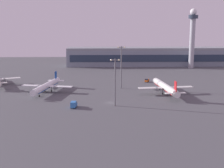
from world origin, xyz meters
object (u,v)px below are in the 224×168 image
object	(u,v)px
airplane_far_stand	(47,86)
control_tower	(192,35)
apron_light_central	(115,79)
catering_truck	(74,104)
apron_light_east	(121,64)
airplane_near_gate	(165,87)
cargo_loader	(147,80)

from	to	relation	value
airplane_far_stand	control_tower	bearing A→B (deg)	-128.12
control_tower	apron_light_central	distance (m)	141.55
control_tower	catering_truck	size ratio (longest dim) A/B	8.59
airplane_far_stand	apron_light_east	size ratio (longest dim) A/B	1.49
airplane_near_gate	catering_truck	xyz separation A→B (m)	(-47.83, -26.64, -2.22)
cargo_loader	airplane_near_gate	bearing A→B (deg)	123.62
control_tower	apron_light_east	size ratio (longest dim) A/B	2.00
catering_truck	apron_light_east	bearing A→B (deg)	64.96
catering_truck	apron_light_central	size ratio (longest dim) A/B	0.26
catering_truck	apron_light_central	distance (m)	22.36
control_tower	cargo_loader	xyz separation A→B (m)	(-46.93, -62.85, -27.32)
catering_truck	cargo_loader	xyz separation A→B (m)	(42.62, 61.49, -0.40)
cargo_loader	apron_light_central	size ratio (longest dim) A/B	0.21
airplane_far_stand	apron_light_central	bearing A→B (deg)	152.42
control_tower	airplane_far_stand	xyz separation A→B (m)	(-107.51, -91.80, -24.85)
control_tower	airplane_far_stand	bearing A→B (deg)	-139.51
cargo_loader	control_tower	bearing A→B (deg)	-101.63
catering_truck	cargo_loader	world-z (taller)	catering_truck
apron_light_central	apron_light_east	xyz separation A→B (m)	(5.29, 39.70, 1.44)
airplane_near_gate	cargo_loader	xyz separation A→B (m)	(-5.21, 34.86, -2.62)
apron_light_east	airplane_far_stand	bearing A→B (deg)	-167.08
airplane_near_gate	cargo_loader	world-z (taller)	airplane_near_gate
airplane_far_stand	apron_light_central	size ratio (longest dim) A/B	1.68
airplane_far_stand	catering_truck	world-z (taller)	airplane_far_stand
cargo_loader	apron_light_central	world-z (taller)	apron_light_central
apron_light_central	cargo_loader	bearing A→B (deg)	68.25
cargo_loader	apron_light_east	bearing A→B (deg)	71.66
airplane_near_gate	airplane_far_stand	size ratio (longest dim) A/B	1.05
cargo_loader	apron_light_east	size ratio (longest dim) A/B	0.18
apron_light_central	control_tower	bearing A→B (deg)	59.96
airplane_near_gate	catering_truck	distance (m)	54.79
airplane_far_stand	airplane_near_gate	bearing A→B (deg)	-173.75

